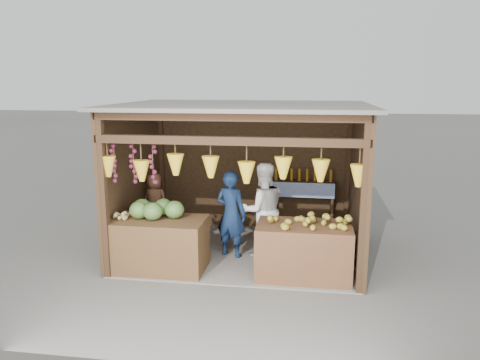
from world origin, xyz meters
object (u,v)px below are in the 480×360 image
(counter_left, at_px, (159,245))
(man_standing, at_px, (231,214))
(woman_standing, at_px, (263,210))
(vendor_seated, at_px, (155,202))
(counter_right, at_px, (304,251))

(counter_left, bearing_deg, man_standing, 35.32)
(woman_standing, distance_m, vendor_seated, 2.09)
(woman_standing, xyz_separation_m, vendor_seated, (-2.06, 0.34, -0.01))
(counter_left, xyz_separation_m, counter_right, (2.34, 0.04, 0.00))
(counter_left, bearing_deg, counter_right, 0.97)
(counter_left, bearing_deg, woman_standing, 28.99)
(man_standing, bearing_deg, vendor_seated, 2.23)
(man_standing, height_order, vendor_seated, man_standing)
(man_standing, height_order, woman_standing, woman_standing)
(counter_right, bearing_deg, man_standing, 150.55)
(counter_left, distance_m, woman_standing, 1.88)
(counter_left, relative_size, counter_right, 1.04)
(woman_standing, bearing_deg, vendor_seated, -30.56)
(counter_right, xyz_separation_m, vendor_seated, (-2.80, 1.19, 0.39))
(counter_right, height_order, woman_standing, woman_standing)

